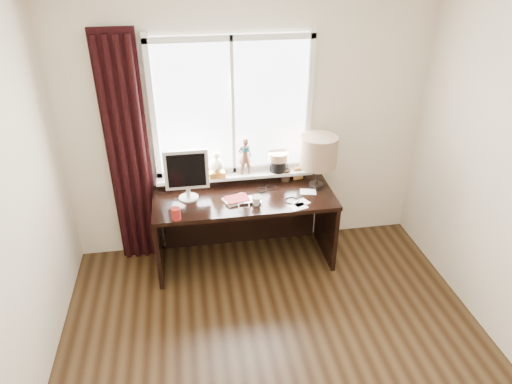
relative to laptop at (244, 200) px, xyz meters
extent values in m
cube|color=white|center=(0.12, -1.53, 1.84)|extent=(3.50, 4.00, 0.00)
cube|color=beige|center=(0.12, 0.47, 0.54)|extent=(3.50, 0.00, 2.60)
imported|color=silver|center=(0.00, 0.00, 0.00)|extent=(0.35, 0.24, 0.03)
imported|color=white|center=(0.10, -0.08, 0.03)|extent=(0.13, 0.13, 0.09)
cylinder|color=maroon|center=(-0.62, -0.20, 0.04)|extent=(0.08, 0.08, 0.11)
cube|color=white|center=(-0.03, 0.45, 0.74)|extent=(1.40, 0.02, 1.30)
cube|color=silver|center=(-0.03, 0.43, 0.11)|extent=(1.50, 0.05, 0.05)
cube|color=silver|center=(-0.03, 0.43, 1.36)|extent=(1.50, 0.05, 0.05)
cube|color=silver|center=(-0.76, 0.43, 0.74)|extent=(0.05, 0.05, 1.40)
cube|color=silver|center=(0.69, 0.43, 0.74)|extent=(0.05, 0.05, 1.40)
cube|color=silver|center=(-0.03, 0.43, 0.74)|extent=(0.03, 0.05, 1.30)
cube|color=silver|center=(-0.03, 0.38, 0.07)|extent=(1.52, 0.18, 0.03)
cylinder|color=maroon|center=(-0.48, 0.36, 0.21)|extent=(0.13, 0.13, 0.24)
cube|color=gold|center=(-0.21, 0.34, 0.12)|extent=(0.15, 0.12, 0.06)
sphere|color=beige|center=(-0.21, 0.34, 0.21)|extent=(0.13, 0.13, 0.13)
sphere|color=beige|center=(-0.21, 0.34, 0.31)|extent=(0.07, 0.07, 0.07)
imported|color=brown|center=(0.07, 0.37, 0.27)|extent=(0.15, 0.11, 0.38)
cylinder|color=#1E4C51|center=(0.07, 0.36, 0.36)|extent=(0.10, 0.10, 0.05)
cylinder|color=black|center=(0.40, 0.37, 0.15)|extent=(0.16, 0.16, 0.12)
cylinder|color=#8C6B4C|center=(0.40, 0.37, 0.25)|extent=(0.20, 0.20, 0.08)
cube|color=black|center=(-1.01, 0.39, 0.36)|extent=(0.38, 0.05, 2.25)
cylinder|color=black|center=(-1.15, 0.35, 0.34)|extent=(0.06, 0.06, 2.20)
cylinder|color=black|center=(-1.06, 0.35, 0.34)|extent=(0.06, 0.06, 2.20)
cylinder|color=black|center=(-0.97, 0.35, 0.34)|extent=(0.06, 0.06, 2.20)
cylinder|color=black|center=(-0.88, 0.35, 0.34)|extent=(0.06, 0.06, 2.20)
cube|color=black|center=(0.02, 0.10, -0.03)|extent=(1.70, 0.70, 0.04)
cube|color=black|center=(-0.81, 0.10, -0.41)|extent=(0.04, 0.64, 0.71)
cube|color=black|center=(0.85, 0.10, -0.41)|extent=(0.04, 0.64, 0.71)
cube|color=black|center=(0.02, 0.43, -0.41)|extent=(1.60, 0.03, 0.71)
cylinder|color=beige|center=(-0.50, 0.14, -0.01)|extent=(0.18, 0.18, 0.01)
cylinder|color=beige|center=(-0.50, 0.14, 0.05)|extent=(0.04, 0.04, 0.10)
cube|color=beige|center=(-0.50, 0.14, 0.29)|extent=(0.40, 0.04, 0.38)
cube|color=black|center=(-0.50, 0.11, 0.29)|extent=(0.34, 0.01, 0.32)
cube|color=beige|center=(-0.07, 0.02, 0.00)|extent=(0.26, 0.23, 0.02)
cube|color=maroon|center=(-0.06, 0.01, 0.01)|extent=(0.24, 0.19, 0.01)
cylinder|color=black|center=(0.47, 0.34, 0.05)|extent=(0.09, 0.09, 0.12)
cylinder|color=black|center=(0.45, 0.35, 0.10)|extent=(0.01, 0.01, 0.22)
cylinder|color=black|center=(0.48, 0.33, 0.08)|extent=(0.01, 0.01, 0.19)
cylinder|color=black|center=(0.47, 0.36, 0.11)|extent=(0.01, 0.01, 0.25)
cylinder|color=black|center=(0.49, 0.35, 0.07)|extent=(0.01, 0.01, 0.17)
cube|color=gold|center=(0.60, 0.35, 0.05)|extent=(0.10, 0.03, 0.13)
cube|color=#996633|center=(0.60, 0.33, 0.05)|extent=(0.07, 0.02, 0.10)
cylinder|color=black|center=(0.74, 0.17, 0.00)|extent=(0.14, 0.14, 0.03)
cylinder|color=black|center=(0.74, 0.17, 0.13)|extent=(0.03, 0.03, 0.22)
cylinder|color=tan|center=(0.74, 0.17, 0.36)|extent=(0.35, 0.35, 0.30)
cube|color=white|center=(0.51, -0.11, -0.01)|extent=(0.18, 0.16, 0.00)
cube|color=white|center=(0.63, 0.08, -0.01)|extent=(0.17, 0.14, 0.00)
cube|color=white|center=(0.47, -0.18, -0.01)|extent=(0.17, 0.15, 0.00)
torus|color=black|center=(0.44, -0.07, -0.01)|extent=(0.14, 0.14, 0.01)
torus|color=black|center=(0.30, 0.21, -0.01)|extent=(0.11, 0.11, 0.01)
torus|color=black|center=(0.20, 0.18, -0.01)|extent=(0.12, 0.12, 0.01)
camera|label=1|loc=(-0.48, -3.59, 2.12)|focal=32.00mm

